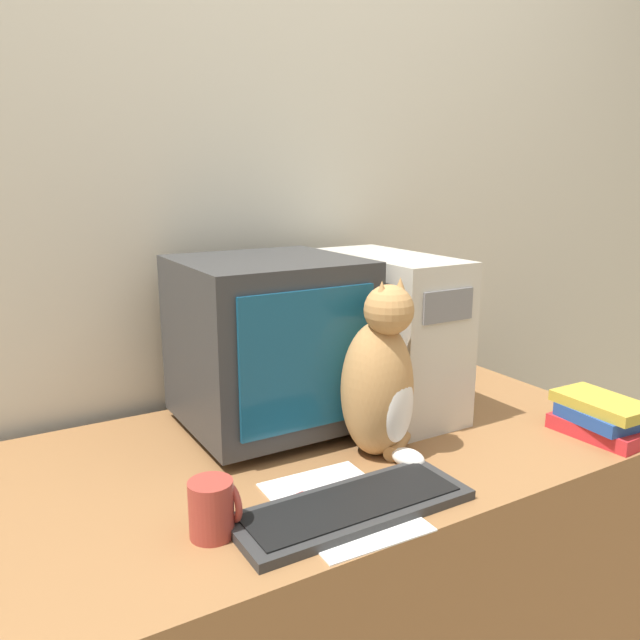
# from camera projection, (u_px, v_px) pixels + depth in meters

# --- Properties ---
(wall_back) EXTENTS (7.00, 0.05, 2.50)m
(wall_back) POSITION_uv_depth(u_px,v_px,m) (239.00, 193.00, 1.66)
(wall_back) COLOR beige
(wall_back) RESTS_ON ground_plane
(desk) EXTENTS (1.44, 0.78, 0.71)m
(desk) POSITION_uv_depth(u_px,v_px,m) (327.00, 582.00, 1.48)
(desk) COLOR olive
(desk) RESTS_ON ground_plane
(crt_monitor) EXTENTS (0.39, 0.39, 0.41)m
(crt_monitor) POSITION_uv_depth(u_px,v_px,m) (269.00, 342.00, 1.45)
(crt_monitor) COLOR #333333
(crt_monitor) RESTS_ON desk
(computer_tower) EXTENTS (0.20, 0.44, 0.40)m
(computer_tower) POSITION_uv_depth(u_px,v_px,m) (388.00, 333.00, 1.59)
(computer_tower) COLOR beige
(computer_tower) RESTS_ON desk
(keyboard) EXTENTS (0.44, 0.16, 0.02)m
(keyboard) POSITION_uv_depth(u_px,v_px,m) (352.00, 507.00, 1.12)
(keyboard) COLOR #2D2D2D
(keyboard) RESTS_ON desk
(cat) EXTENTS (0.25, 0.22, 0.39)m
(cat) POSITION_uv_depth(u_px,v_px,m) (381.00, 382.00, 1.31)
(cat) COLOR #B7844C
(cat) RESTS_ON desk
(book_stack) EXTENTS (0.17, 0.21, 0.09)m
(book_stack) POSITION_uv_depth(u_px,v_px,m) (603.00, 417.00, 1.44)
(book_stack) COLOR red
(book_stack) RESTS_ON desk
(pen) EXTENTS (0.14, 0.03, 0.01)m
(pen) POSITION_uv_depth(u_px,v_px,m) (272.00, 505.00, 1.13)
(pen) COLOR maroon
(pen) RESTS_ON desk
(paper_sheet) EXTENTS (0.22, 0.30, 0.00)m
(paper_sheet) POSITION_uv_depth(u_px,v_px,m) (341.00, 506.00, 1.14)
(paper_sheet) COLOR white
(paper_sheet) RESTS_ON desk
(mug) EXTENTS (0.08, 0.08, 0.10)m
(mug) POSITION_uv_depth(u_px,v_px,m) (213.00, 508.00, 1.04)
(mug) COLOR #9E382D
(mug) RESTS_ON desk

